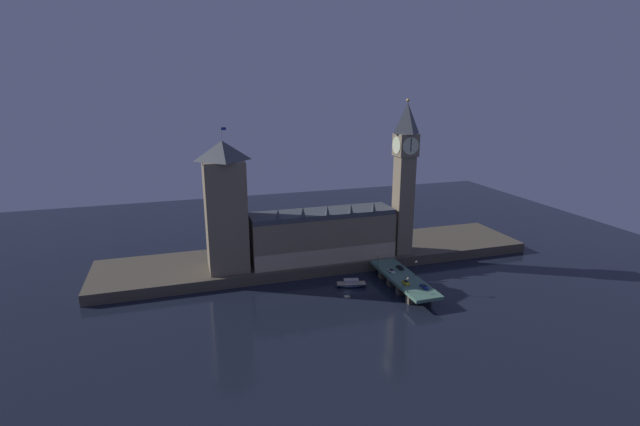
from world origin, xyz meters
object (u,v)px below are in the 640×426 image
street_lamp_far (378,258)px  pedestrian_near_rail (403,285)px  street_lamp_near (408,283)px  boat_upstream (351,284)px  victoria_tower (225,206)px  car_southbound_trail (400,267)px  car_northbound_lead (391,271)px  clock_tower (404,174)px  car_northbound_trail (406,283)px  street_lamp_mid (416,266)px  car_southbound_lead (424,286)px

street_lamp_far → pedestrian_near_rail: bearing=-89.1°
street_lamp_near → boat_upstream: size_ratio=0.43×
victoria_tower → car_southbound_trail: bearing=-19.2°
street_lamp_far → victoria_tower: bearing=162.8°
victoria_tower → car_northbound_lead: victoria_tower is taller
clock_tower → car_northbound_lead: clock_tower is taller
car_northbound_trail → street_lamp_mid: size_ratio=0.58×
car_northbound_lead → street_lamp_far: (-3.18, 7.82, 3.55)m
clock_tower → car_southbound_trail: (-11.30, -21.55, -39.55)m
pedestrian_near_rail → street_lamp_far: street_lamp_far is taller
street_lamp_near → boat_upstream: (-15.49, 23.74, -8.40)m
street_lamp_near → street_lamp_mid: 18.94m
car_southbound_trail → boat_upstream: (-24.23, -0.08, -5.01)m
pedestrian_near_rail → car_southbound_trail: bearing=66.4°
car_southbound_trail → street_lamp_near: (-8.74, -23.82, 3.39)m
victoria_tower → car_northbound_trail: (70.21, -42.63, -28.74)m
car_southbound_lead → street_lamp_mid: size_ratio=0.65×
clock_tower → victoria_tower: clock_tower is taller
clock_tower → street_lamp_near: 61.38m
clock_tower → street_lamp_mid: bearing=-104.8°
car_northbound_lead → street_lamp_far: size_ratio=0.68×
victoria_tower → car_southbound_trail: victoria_tower is taller
car_southbound_trail → street_lamp_mid: bearing=-70.7°
victoria_tower → street_lamp_mid: victoria_tower is taller
clock_tower → car_northbound_lead: size_ratio=17.01×
clock_tower → street_lamp_far: 44.23m
pedestrian_near_rail → car_northbound_trail: bearing=45.4°
car_northbound_lead → car_northbound_trail: (-0.00, -14.10, 0.07)m
car_northbound_lead → pedestrian_near_rail: (-2.78, -16.92, 0.33)m
clock_tower → car_southbound_lead: size_ratio=17.08×
clock_tower → car_southbound_lead: bearing=-104.6°
car_southbound_trail → street_lamp_mid: size_ratio=0.67×
victoria_tower → street_lamp_mid: (78.95, -35.43, -25.09)m
car_southbound_lead → street_lamp_near: street_lamp_near is taller
clock_tower → car_southbound_trail: size_ratio=16.65×
car_southbound_trail → pedestrian_near_rail: pedestrian_near_rail is taller
street_lamp_near → car_northbound_lead: bearing=81.6°
clock_tower → car_northbound_lead: 49.18m
car_northbound_lead → car_southbound_lead: car_southbound_lead is taller
pedestrian_near_rail → boat_upstream: 25.36m
car_northbound_lead → boat_upstream: car_northbound_lead is taller
street_lamp_far → boat_upstream: (-15.49, -5.70, -8.50)m
car_southbound_lead → street_lamp_far: street_lamp_far is taller
car_northbound_trail → car_southbound_lead: size_ratio=0.89×
victoria_tower → street_lamp_mid: size_ratio=9.47×
street_lamp_near → car_southbound_lead: bearing=12.1°
car_northbound_trail → street_lamp_far: 22.43m
car_southbound_trail → street_lamp_near: size_ratio=0.71×
car_northbound_trail → car_southbound_trail: bearing=71.2°
victoria_tower → pedestrian_near_rail: bearing=-34.0°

